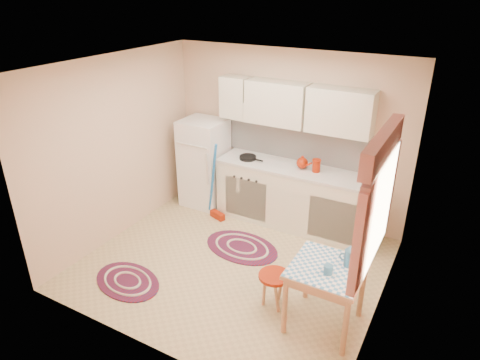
# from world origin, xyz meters

# --- Properties ---
(room_shell) EXTENTS (3.64, 3.60, 2.52)m
(room_shell) POSITION_xyz_m (0.16, 0.24, 1.60)
(room_shell) COLOR tan
(room_shell) RESTS_ON ground
(fridge) EXTENTS (0.65, 0.60, 1.40)m
(fridge) POSITION_xyz_m (-1.24, 1.25, 0.70)
(fridge) COLOR white
(fridge) RESTS_ON ground
(broom) EXTENTS (0.30, 0.21, 1.20)m
(broom) POSITION_xyz_m (-0.80, 0.90, 0.60)
(broom) COLOR blue
(broom) RESTS_ON ground
(base_cabinets) EXTENTS (2.25, 0.60, 0.88)m
(base_cabinets) POSITION_xyz_m (0.26, 1.30, 0.44)
(base_cabinets) COLOR #EDE9CE
(base_cabinets) RESTS_ON ground
(countertop) EXTENTS (2.27, 0.62, 0.04)m
(countertop) POSITION_xyz_m (0.26, 1.30, 0.90)
(countertop) COLOR silver
(countertop) RESTS_ON base_cabinets
(frying_pan) EXTENTS (0.27, 0.27, 0.05)m
(frying_pan) POSITION_xyz_m (-0.47, 1.25, 0.94)
(frying_pan) COLOR black
(frying_pan) RESTS_ON countertop
(red_kettle) EXTENTS (0.18, 0.17, 0.18)m
(red_kettle) POSITION_xyz_m (0.37, 1.30, 1.01)
(red_kettle) COLOR #961D05
(red_kettle) RESTS_ON countertop
(red_canister) EXTENTS (0.13, 0.13, 0.16)m
(red_canister) POSITION_xyz_m (0.58, 1.30, 1.00)
(red_canister) COLOR #961D05
(red_canister) RESTS_ON countertop
(table) EXTENTS (0.72, 0.72, 0.72)m
(table) POSITION_xyz_m (1.35, -0.46, 0.36)
(table) COLOR tan
(table) RESTS_ON ground
(stool) EXTENTS (0.45, 0.45, 0.42)m
(stool) POSITION_xyz_m (0.78, -0.46, 0.21)
(stool) COLOR #961D05
(stool) RESTS_ON ground
(coffee_pot) EXTENTS (0.14, 0.12, 0.25)m
(coffee_pot) POSITION_xyz_m (1.52, -0.34, 0.84)
(coffee_pot) COLOR #28587C
(coffee_pot) RESTS_ON table
(mug) EXTENTS (0.11, 0.11, 0.10)m
(mug) POSITION_xyz_m (1.39, -0.56, 0.77)
(mug) COLOR #28587C
(mug) RESTS_ON table
(rug_center) EXTENTS (1.15, 0.83, 0.02)m
(rug_center) POSITION_xyz_m (-0.08, 0.37, 0.01)
(rug_center) COLOR maroon
(rug_center) RESTS_ON ground
(rug_left) EXTENTS (1.04, 0.80, 0.02)m
(rug_left) POSITION_xyz_m (-0.94, -0.94, 0.01)
(rug_left) COLOR maroon
(rug_left) RESTS_ON ground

